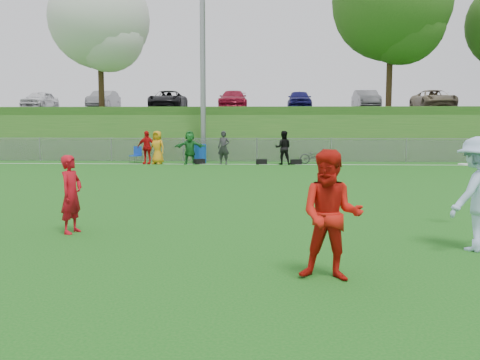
# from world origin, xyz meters

# --- Properties ---
(ground) EXTENTS (120.00, 120.00, 0.00)m
(ground) POSITION_xyz_m (0.00, 0.00, 0.00)
(ground) COLOR #125813
(ground) RESTS_ON ground
(sideline_far) EXTENTS (60.00, 0.10, 0.01)m
(sideline_far) POSITION_xyz_m (0.00, 18.00, 0.01)
(sideline_far) COLOR white
(sideline_far) RESTS_ON ground
(fence) EXTENTS (58.00, 0.06, 1.30)m
(fence) POSITION_xyz_m (0.00, 20.00, 0.65)
(fence) COLOR gray
(fence) RESTS_ON ground
(light_pole) EXTENTS (1.20, 0.40, 12.15)m
(light_pole) POSITION_xyz_m (-3.00, 20.80, 6.71)
(light_pole) COLOR gray
(light_pole) RESTS_ON ground
(berm) EXTENTS (120.00, 18.00, 3.00)m
(berm) POSITION_xyz_m (0.00, 31.00, 1.50)
(berm) COLOR #215818
(berm) RESTS_ON ground
(parking_lot) EXTENTS (120.00, 12.00, 0.10)m
(parking_lot) POSITION_xyz_m (0.00, 33.00, 3.05)
(parking_lot) COLOR black
(parking_lot) RESTS_ON berm
(tree_white_flowering) EXTENTS (6.30, 6.30, 8.78)m
(tree_white_flowering) POSITION_xyz_m (-9.84, 24.92, 8.32)
(tree_white_flowering) COLOR black
(tree_white_flowering) RESTS_ON berm
(tree_green_near) EXTENTS (7.14, 7.14, 9.95)m
(tree_green_near) POSITION_xyz_m (8.16, 24.42, 9.03)
(tree_green_near) COLOR black
(tree_green_near) RESTS_ON berm
(car_row) EXTENTS (32.04, 5.18, 1.44)m
(car_row) POSITION_xyz_m (-1.17, 32.00, 3.82)
(car_row) COLOR white
(car_row) RESTS_ON parking_lot
(spectator_row) EXTENTS (7.91, 0.80, 1.69)m
(spectator_row) POSITION_xyz_m (-2.84, 18.00, 0.85)
(spectator_row) COLOR red
(spectator_row) RESTS_ON ground
(gear_bags) EXTENTS (7.08, 0.57, 0.26)m
(gear_bags) POSITION_xyz_m (0.74, 18.10, 0.13)
(gear_bags) COLOR black
(gear_bags) RESTS_ON ground
(player_red_left) EXTENTS (0.48, 0.62, 1.50)m
(player_red_left) POSITION_xyz_m (-3.24, 1.00, 0.75)
(player_red_left) COLOR #B40C18
(player_red_left) RESTS_ON ground
(player_red_center) EXTENTS (0.98, 0.83, 1.76)m
(player_red_center) POSITION_xyz_m (1.35, -1.85, 0.88)
(player_red_center) COLOR red
(player_red_center) RESTS_ON ground
(player_blue) EXTENTS (1.41, 1.28, 1.89)m
(player_blue) POSITION_xyz_m (3.98, -0.05, 0.95)
(player_blue) COLOR #AAC3EC
(player_blue) RESTS_ON ground
(frisbee) EXTENTS (0.28, 0.28, 0.03)m
(frisbee) POSITION_xyz_m (4.56, 2.13, 1.27)
(frisbee) COLOR white
(frisbee) RESTS_ON ground
(recycling_bin) EXTENTS (0.85, 0.85, 0.98)m
(recycling_bin) POSITION_xyz_m (-2.97, 18.96, 0.49)
(recycling_bin) COLOR #0F42A9
(recycling_bin) RESTS_ON ground
(camp_chair) EXTENTS (0.62, 0.63, 0.87)m
(camp_chair) POSITION_xyz_m (-6.32, 18.64, 0.26)
(camp_chair) COLOR #103AB4
(camp_chair) RESTS_ON ground
(bicycle) EXTENTS (1.60, 0.72, 0.81)m
(bicycle) POSITION_xyz_m (3.00, 18.56, 0.41)
(bicycle) COLOR #29292C
(bicycle) RESTS_ON ground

